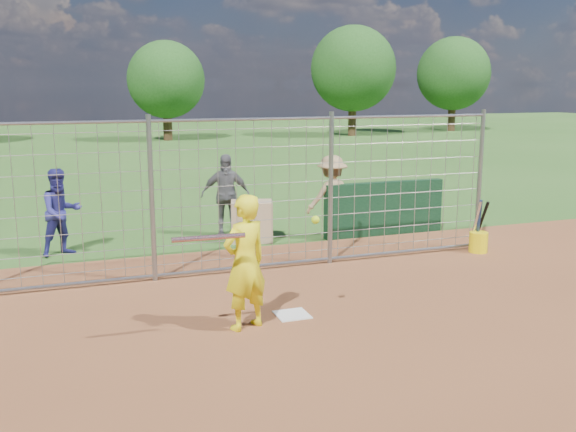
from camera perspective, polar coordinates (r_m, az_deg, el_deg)
name	(u,v)px	position (r m, az deg, el deg)	size (l,w,h in m)	color
ground	(287,311)	(8.87, -0.08, -8.41)	(100.00, 100.00, 0.00)	#2D591E
infield_dirt	(395,414)	(6.37, 9.47, -16.98)	(18.00, 18.00, 0.00)	brown
home_plate	(292,315)	(8.69, 0.37, -8.78)	(0.43, 0.43, 0.02)	silver
dugout_wall	(384,209)	(13.26, 8.55, 0.66)	(2.60, 0.20, 1.10)	#11381E
batter	(245,263)	(8.02, -3.84, -4.15)	(0.63, 0.41, 1.73)	#FFF416
bystander_a	(61,212)	(12.20, -19.52, 0.32)	(0.77, 0.60, 1.58)	navy
bystander_b	(226,195)	(13.05, -5.58, 1.86)	(0.98, 0.41, 1.68)	#58585D
bystander_c	(332,197)	(12.88, 3.91, 1.72)	(1.08, 0.62, 1.66)	#9B7C54
equipment_bin	(252,221)	(12.62, -3.23, -0.47)	(0.80, 0.55, 0.80)	tan
equipment_in_play	(236,233)	(7.58, -4.64, -1.52)	(1.87, 0.24, 0.17)	silver
bucket_with_bats	(478,239)	(12.32, 16.56, -1.99)	(0.34, 0.39, 0.98)	yellow
backstop_fence	(246,197)	(10.40, -3.80, 1.73)	(9.08, 0.08, 2.60)	gray
tree_line	(168,72)	(36.47, -10.65, 12.47)	(44.66, 6.72, 6.48)	#3F2B19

